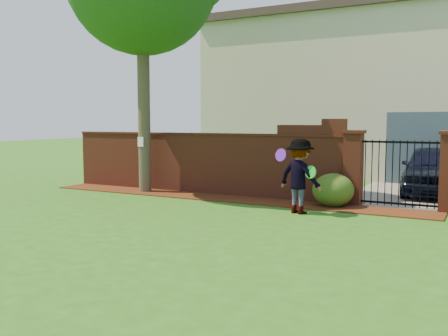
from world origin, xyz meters
The scene contains 13 objects.
ground centered at (0.00, 0.00, -0.01)m, with size 80.00×80.00×0.01m, color #255916.
mulch_bed centered at (-0.95, 3.34, 0.01)m, with size 11.10×1.08×0.03m, color #3C1A0B.
brick_wall centered at (-2.01, 4.00, 0.93)m, with size 8.70×0.31×2.16m.
pillar_left centered at (2.40, 4.00, 0.96)m, with size 0.50×0.50×1.88m.
iron_gate centered at (3.50, 4.00, 0.85)m, with size 1.78×0.03×1.60m.
driveway centered at (3.50, 8.00, 0.01)m, with size 3.20×8.00×0.01m, color slate.
house centered at (1.00, 12.00, 3.16)m, with size 12.40×6.40×6.30m.
car centered at (4.01, 6.79, 0.71)m, with size 1.67×4.15×1.41m, color black.
paper_notice centered at (-3.60, 3.21, 1.50)m, with size 0.20×0.01×0.28m, color white.
shrub_left centered at (2.04, 3.50, 0.42)m, with size 1.02×1.02×0.83m, color #274F17.
man centered at (1.58, 2.27, 0.85)m, with size 1.10×0.63×1.71m, color gray.
frisbee_purple centered at (1.12, 2.33, 1.32)m, with size 0.30×0.30×0.03m, color #6420CD.
frisbee_green centered at (1.92, 2.10, 0.98)m, with size 0.29×0.29×0.03m, color green.
Camera 1 is at (5.32, -8.36, 2.10)m, focal length 39.67 mm.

